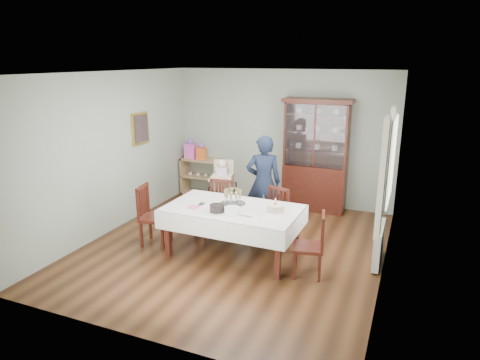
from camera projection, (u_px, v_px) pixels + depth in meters
The scene contains 25 objects.
floor at pixel (234, 247), 6.81m from camera, with size 5.00×5.00×0.00m, color #593319.
room_shell at pixel (247, 136), 6.81m from camera, with size 5.00×5.00×5.00m.
dining_table at pixel (233, 231), 6.45m from camera, with size 2.02×1.19×0.76m.
china_cabinet at pixel (316, 154), 8.23m from camera, with size 1.30×0.48×2.18m.
sideboard at pixel (202, 177), 9.37m from camera, with size 0.90×0.38×0.80m.
picture_frame at pixel (140, 128), 7.88m from camera, with size 0.04×0.48×0.58m, color gold.
window at pixel (391, 161), 5.83m from camera, with size 0.04×1.02×1.22m, color white.
curtain_left at pixel (382, 178), 5.33m from camera, with size 0.07×0.30×1.55m, color silver.
curtain_right at pixel (389, 158), 6.43m from camera, with size 0.07×0.30×1.55m, color silver.
radiator at pixel (379, 244), 6.20m from camera, with size 0.10×0.80×0.55m, color white.
chair_far_left at pixel (219, 220), 7.19m from camera, with size 0.47×0.47×0.93m.
chair_far_right at pixel (272, 228), 6.88m from camera, with size 0.50×0.50×0.91m.
chair_end_left at pixel (155, 227), 6.86m from camera, with size 0.51×0.51×0.97m.
chair_end_right at pixel (309, 257), 5.86m from camera, with size 0.48×0.48×0.90m.
woman at pixel (263, 182), 7.38m from camera, with size 0.61×0.40×1.66m, color black.
high_chair at pixel (223, 196), 7.91m from camera, with size 0.60×0.60×1.13m.
champagne_tray at pixel (233, 200), 6.46m from camera, with size 0.38×0.38×0.23m.
birthday_cake at pixel (275, 208), 6.16m from camera, with size 0.29×0.29×0.20m.
plate_stack_dark at pixel (217, 208), 6.17m from camera, with size 0.22×0.22×0.10m, color black.
plate_stack_white at pixel (232, 211), 6.08m from camera, with size 0.22×0.22×0.10m, color white.
napkin_stack at pixel (193, 207), 6.34m from camera, with size 0.13×0.13×0.02m, color #E955BB.
cutlery at pixel (200, 204), 6.50m from camera, with size 0.10×0.15×0.01m, color silver, non-canonical shape.
cake_knife at pixel (242, 215), 6.01m from camera, with size 0.31×0.03×0.01m, color silver.
gift_bag_pink at pixel (190, 149), 9.28m from camera, with size 0.24×0.16×0.43m.
gift_bag_orange at pixel (201, 152), 9.19m from camera, with size 0.20×0.15×0.36m.
Camera 1 is at (2.48, -5.74, 2.89)m, focal length 32.00 mm.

